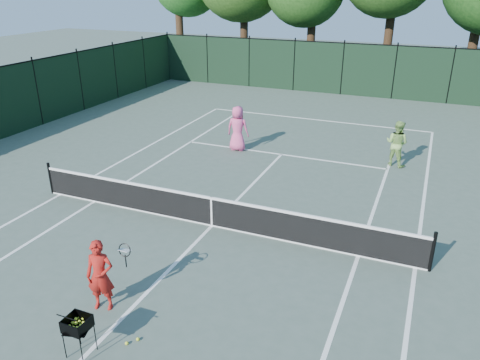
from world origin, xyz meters
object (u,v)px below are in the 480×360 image
at_px(player_pink, 238,128).
at_px(loose_ball_midcourt, 127,343).
at_px(loose_ball_near_cart, 138,339).
at_px(player_green, 397,143).
at_px(coach, 100,275).
at_px(ball_hopper, 77,324).

height_order(player_pink, loose_ball_midcourt, player_pink).
xyz_separation_m(loose_ball_near_cart, loose_ball_midcourt, (-0.13, -0.18, 0.00)).
relative_size(player_green, loose_ball_midcourt, 25.43).
relative_size(coach, player_green, 0.93).
height_order(player_green, ball_hopper, player_green).
distance_m(player_green, ball_hopper, 13.08).
distance_m(player_green, loose_ball_midcourt, 12.42).
relative_size(player_green, loose_ball_near_cart, 25.43).
bearing_deg(player_green, loose_ball_midcourt, 92.79).
relative_size(player_pink, loose_ball_midcourt, 26.92).
height_order(ball_hopper, loose_ball_near_cart, ball_hopper).
xyz_separation_m(coach, player_pink, (-1.28, 10.35, 0.11)).
bearing_deg(loose_ball_near_cart, loose_ball_midcourt, -127.19).
bearing_deg(player_pink, loose_ball_midcourt, 99.51).
bearing_deg(ball_hopper, player_green, 54.33).
height_order(coach, loose_ball_near_cart, coach).
height_order(coach, loose_ball_midcourt, coach).
distance_m(player_pink, player_green, 6.16).
height_order(player_pink, player_green, player_pink).
relative_size(ball_hopper, loose_ball_near_cart, 12.13).
bearing_deg(ball_hopper, loose_ball_near_cart, 25.81).
bearing_deg(coach, loose_ball_near_cart, -43.86).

